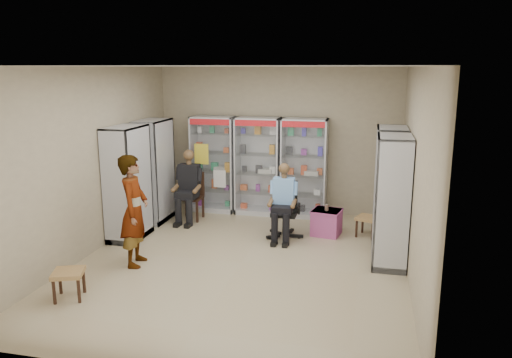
% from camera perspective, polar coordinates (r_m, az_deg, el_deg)
% --- Properties ---
extents(floor, '(6.00, 6.00, 0.00)m').
position_cam_1_polar(floor, '(7.90, -1.70, -9.55)').
color(floor, tan).
rests_on(floor, ground).
extents(room_shell, '(5.02, 6.02, 3.01)m').
position_cam_1_polar(room_shell, '(7.38, -1.80, 4.74)').
color(room_shell, tan).
rests_on(room_shell, ground).
extents(cabinet_back_left, '(0.90, 0.50, 2.00)m').
position_cam_1_polar(cabinet_back_left, '(10.49, -4.84, 1.70)').
color(cabinet_back_left, silver).
rests_on(cabinet_back_left, floor).
extents(cabinet_back_mid, '(0.90, 0.50, 2.00)m').
position_cam_1_polar(cabinet_back_mid, '(10.24, 0.23, 1.48)').
color(cabinet_back_mid, '#B1B5B9').
rests_on(cabinet_back_mid, floor).
extents(cabinet_back_right, '(0.90, 0.50, 2.00)m').
position_cam_1_polar(cabinet_back_right, '(10.08, 5.51, 1.24)').
color(cabinet_back_right, '#B2B6BA').
rests_on(cabinet_back_right, floor).
extents(cabinet_right_far, '(0.90, 0.50, 2.00)m').
position_cam_1_polar(cabinet_right_far, '(8.90, 14.98, -0.67)').
color(cabinet_right_far, '#9D9FA4').
rests_on(cabinet_right_far, floor).
extents(cabinet_right_near, '(0.90, 0.50, 2.00)m').
position_cam_1_polar(cabinet_right_near, '(7.84, 15.21, -2.48)').
color(cabinet_right_near, '#A6A9AE').
rests_on(cabinet_right_near, floor).
extents(cabinet_left_far, '(0.90, 0.50, 2.00)m').
position_cam_1_polar(cabinet_left_far, '(9.97, -11.57, 0.91)').
color(cabinet_left_far, silver).
rests_on(cabinet_left_far, floor).
extents(cabinet_left_near, '(0.90, 0.50, 2.00)m').
position_cam_1_polar(cabinet_left_near, '(9.01, -14.44, -0.48)').
color(cabinet_left_near, '#9DA0A4').
rests_on(cabinet_left_near, floor).
extents(wooden_chair, '(0.42, 0.42, 0.94)m').
position_cam_1_polar(wooden_chair, '(10.01, -7.42, -2.00)').
color(wooden_chair, '#312313').
rests_on(wooden_chair, floor).
extents(seated_customer, '(0.44, 0.60, 1.34)m').
position_cam_1_polar(seated_customer, '(9.92, -7.55, -0.95)').
color(seated_customer, black).
rests_on(seated_customer, floor).
extents(office_chair, '(0.55, 0.55, 1.01)m').
position_cam_1_polar(office_chair, '(8.89, 3.26, -3.58)').
color(office_chair, black).
rests_on(office_chair, floor).
extents(seated_shopkeeper, '(0.42, 0.59, 1.28)m').
position_cam_1_polar(seated_shopkeeper, '(8.80, 3.21, -2.81)').
color(seated_shopkeeper, '#6D9FD8').
rests_on(seated_shopkeeper, floor).
extents(pink_trunk, '(0.56, 0.54, 0.47)m').
position_cam_1_polar(pink_trunk, '(9.18, 8.06, -4.92)').
color(pink_trunk, '#BE4C85').
rests_on(pink_trunk, floor).
extents(tea_glass, '(0.07, 0.07, 0.11)m').
position_cam_1_polar(tea_glass, '(9.07, 8.08, -3.24)').
color(tea_glass, '#5A1B07').
rests_on(tea_glass, pink_trunk).
extents(woven_stool_a, '(0.47, 0.47, 0.37)m').
position_cam_1_polar(woven_stool_a, '(9.23, 12.62, -5.31)').
color(woven_stool_a, '#B0794A').
rests_on(woven_stool_a, floor).
extents(woven_stool_b, '(0.49, 0.49, 0.38)m').
position_cam_1_polar(woven_stool_b, '(7.14, -20.57, -11.22)').
color(woven_stool_b, olive).
rests_on(woven_stool_b, floor).
extents(standing_man, '(0.51, 0.69, 1.72)m').
position_cam_1_polar(standing_man, '(7.80, -13.75, -3.53)').
color(standing_man, gray).
rests_on(standing_man, floor).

